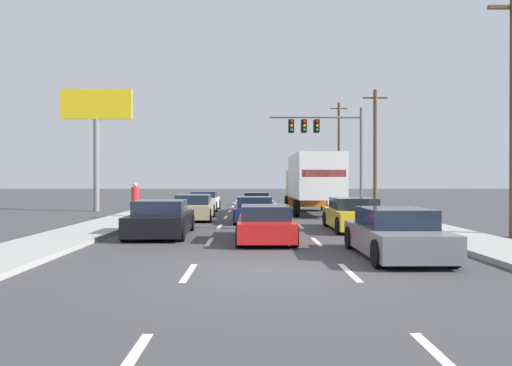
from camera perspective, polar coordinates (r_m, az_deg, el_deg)
ground_plane at (r=35.05m, az=-0.02°, el=-2.84°), size 140.00×140.00×0.00m
sidewalk_right at (r=30.82m, az=12.15°, el=-3.16°), size 2.36×80.00×0.14m
sidewalk_left at (r=30.65m, az=-12.03°, el=-3.18°), size 2.36×80.00×0.14m
lane_markings at (r=30.10m, az=0.09°, el=-3.36°), size 3.54×52.00×0.01m
car_white at (r=31.07m, az=-6.21°, el=-2.19°), size 1.87×4.17×1.23m
car_tan at (r=23.81m, az=-7.48°, el=-2.97°), size 2.03×4.50×1.23m
car_black at (r=17.07m, az=-11.31°, el=-4.31°), size 2.09×4.36×1.25m
car_silver at (r=30.07m, az=0.01°, el=-2.35°), size 1.86×4.35×1.16m
car_navy at (r=22.28m, az=-0.23°, el=-3.29°), size 1.93×4.23×1.19m
car_red at (r=15.40m, az=1.11°, el=-4.96°), size 1.82×4.33×1.15m
box_truck at (r=27.53m, az=6.80°, el=0.36°), size 2.73×7.99×3.38m
car_yellow at (r=19.04m, az=11.61°, el=-3.79°), size 1.92×4.12×1.26m
car_gray at (r=12.66m, az=16.33°, el=-5.92°), size 1.90×4.09×1.24m
traffic_signal_mast at (r=35.45m, az=7.67°, el=5.94°), size 6.87×0.69×7.29m
utility_pole_mid at (r=36.01m, az=14.08°, el=4.28°), size 1.80×0.28×8.58m
utility_pole_far at (r=50.07m, az=9.89°, el=3.98°), size 1.80×0.28×9.96m
roadside_billboard at (r=31.53m, az=-18.58°, el=6.82°), size 4.43×0.36×7.64m
pedestrian_near_corner at (r=24.69m, az=-14.28°, el=-1.93°), size 0.38×0.38×1.68m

